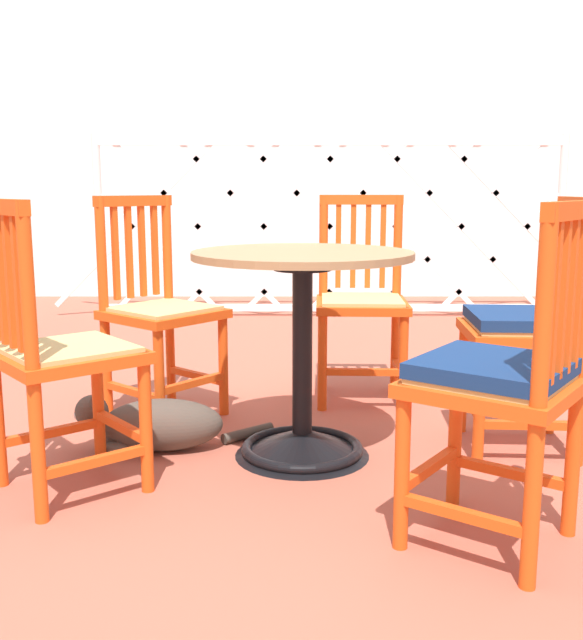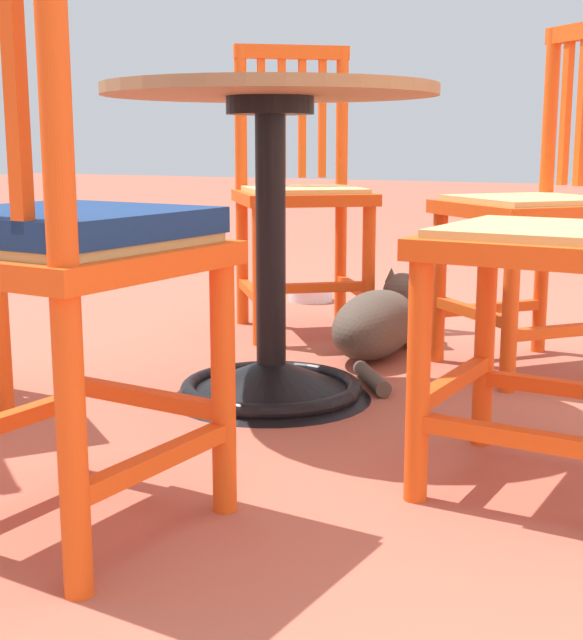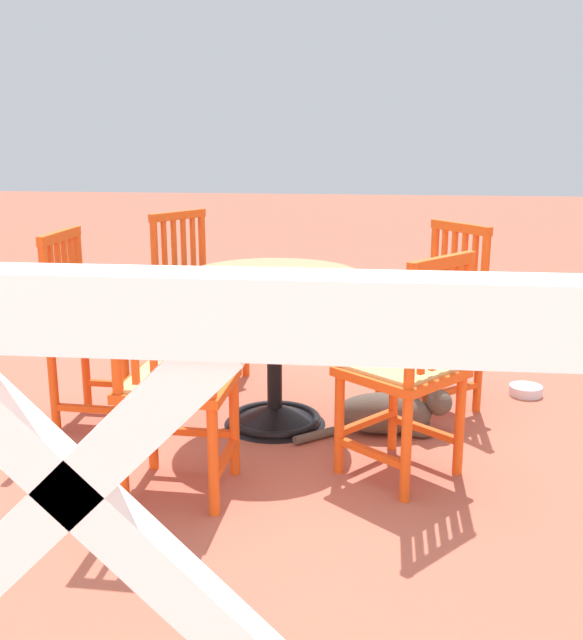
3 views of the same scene
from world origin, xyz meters
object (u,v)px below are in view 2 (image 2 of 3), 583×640
object	(u,v)px
orange_chair_by_planter	(571,245)
tabby_cat	(380,322)
orange_chair_facing_out	(54,249)
orange_chair_near_fence	(541,208)
pet_water_bowl	(310,295)
cafe_table	(270,281)
orange_chair_at_corner	(301,196)

from	to	relation	value
orange_chair_by_planter	tabby_cat	size ratio (longest dim) A/B	1.27
orange_chair_facing_out	orange_chair_near_fence	bearing A→B (deg)	163.96
tabby_cat	orange_chair_facing_out	bearing A→B (deg)	1.32
pet_water_bowl	orange_chair_by_planter	bearing A→B (deg)	39.59
cafe_table	pet_water_bowl	bearing A→B (deg)	-157.13
orange_chair_near_fence	pet_water_bowl	world-z (taller)	orange_chair_near_fence
cafe_table	pet_water_bowl	distance (m)	1.39
orange_chair_by_planter	pet_water_bowl	bearing A→B (deg)	-140.41
pet_water_bowl	cafe_table	bearing A→B (deg)	22.87
orange_chair_by_planter	orange_chair_facing_out	xyz separation A→B (m)	(0.54, -0.65, 0.01)
cafe_table	orange_chair_at_corner	size ratio (longest dim) A/B	0.83
tabby_cat	orange_chair_near_fence	bearing A→B (deg)	95.26
orange_chair_near_fence	orange_chair_by_planter	bearing A→B (deg)	16.17
orange_chair_near_fence	orange_chair_facing_out	xyz separation A→B (m)	(1.39, -0.40, 0.01)
orange_chair_at_corner	pet_water_bowl	bearing A→B (deg)	-156.47
orange_chair_at_corner	orange_chair_facing_out	world-z (taller)	same
orange_chair_at_corner	tabby_cat	xyz separation A→B (m)	(0.21, 0.36, -0.34)
cafe_table	orange_chair_by_planter	xyz separation A→B (m)	(0.27, 0.74, 0.15)
cafe_table	orange_chair_facing_out	distance (m)	0.83
cafe_table	pet_water_bowl	size ratio (longest dim) A/B	4.47
orange_chair_by_planter	orange_chair_facing_out	world-z (taller)	same
orange_chair_facing_out	tabby_cat	distance (m)	1.40
orange_chair_near_fence	pet_water_bowl	size ratio (longest dim) A/B	5.36
orange_chair_at_corner	pet_water_bowl	xyz separation A→B (m)	(-0.50, -0.22, -0.41)
orange_chair_near_fence	tabby_cat	bearing A→B (deg)	-84.74
orange_chair_at_corner	pet_water_bowl	distance (m)	0.68
orange_chair_at_corner	orange_chair_facing_out	distance (m)	1.61
orange_chair_near_fence	orange_chair_at_corner	xyz separation A→B (m)	(-0.17, -0.80, 0.00)
orange_chair_facing_out	pet_water_bowl	xyz separation A→B (m)	(-2.07, -0.62, -0.42)
orange_chair_at_corner	tabby_cat	bearing A→B (deg)	60.42
pet_water_bowl	orange_chair_near_fence	bearing A→B (deg)	56.56
orange_chair_by_planter	orange_chair_facing_out	bearing A→B (deg)	-50.50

